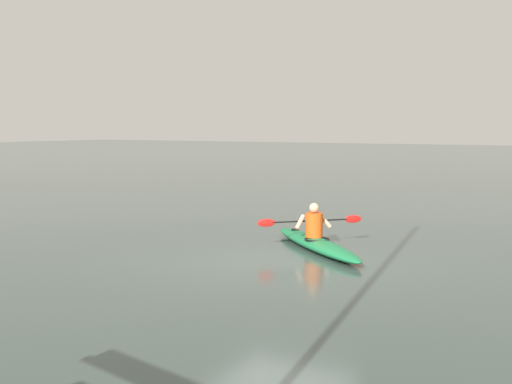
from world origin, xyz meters
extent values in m
plane|color=#384742|center=(0.00, 0.00, 0.00)|extent=(160.00, 160.00, 0.00)
ellipsoid|color=#19723F|center=(-0.03, -1.52, 0.12)|extent=(3.53, 3.31, 0.25)
torus|color=black|center=(-0.06, -1.48, 0.23)|extent=(0.76, 0.76, 0.04)
cylinder|color=black|center=(0.92, -2.38, 0.24)|extent=(0.18, 0.18, 0.02)
cylinder|color=#E04C14|center=(0.07, -1.61, 0.50)|extent=(0.37, 0.37, 0.51)
sphere|color=tan|center=(0.07, -1.61, 0.87)|extent=(0.21, 0.21, 0.21)
cylinder|color=black|center=(0.22, -1.74, 0.57)|extent=(1.37, 1.49, 0.03)
ellipsoid|color=red|center=(0.89, -1.01, 0.57)|extent=(0.30, 0.32, 0.17)
ellipsoid|color=red|center=(-0.46, -2.48, 0.57)|extent=(0.30, 0.32, 0.17)
cylinder|color=tan|center=(0.32, -1.45, 0.57)|extent=(0.17, 0.32, 0.34)
cylinder|color=tan|center=(-0.07, -1.87, 0.57)|extent=(0.31, 0.19, 0.34)
camera|label=1|loc=(-6.13, 11.32, 2.62)|focal=47.77mm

